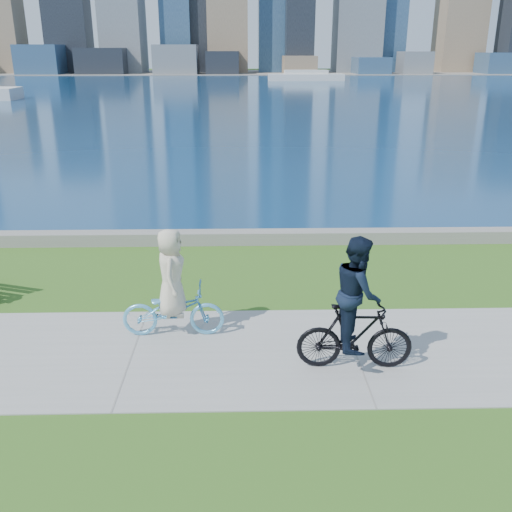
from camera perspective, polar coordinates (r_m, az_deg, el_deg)
The scene contains 8 objects.
ground at distance 10.56m, azimuth -12.28°, elevation -9.66°, with size 320.00×320.00×0.00m, color #2E5817.
concrete_path at distance 10.56m, azimuth -12.28°, elevation -9.61°, with size 80.00×3.50×0.02m, color gray.
seawall at distance 16.12m, azimuth -8.45°, elevation 1.81°, with size 90.00×0.50×0.35m, color slate.
bay_water at distance 81.20m, azimuth -2.94°, elevation 16.33°, with size 320.00×131.00×0.01m, color navy.
far_shore at distance 139.12m, azimuth -2.35°, elevation 17.87°, with size 320.00×30.00×0.12m, color slate.
ferry_far at distance 103.77m, azimuth 5.00°, elevation 17.47°, with size 12.99×3.71×1.76m.
cyclist_woman at distance 10.76m, azimuth -8.35°, elevation -4.06°, with size 0.68×1.92×2.10m.
cyclist_man at distance 9.62m, azimuth 9.98°, elevation -5.84°, with size 0.76×1.97×2.35m.
Camera 1 is at (1.99, -9.01, 5.14)m, focal length 40.00 mm.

